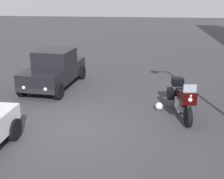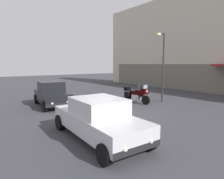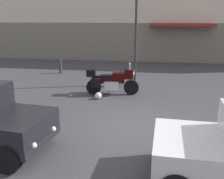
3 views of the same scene
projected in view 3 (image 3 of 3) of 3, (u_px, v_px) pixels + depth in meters
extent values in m
plane|color=#38383D|center=(140.00, 129.00, 7.90)|extent=(80.00, 80.00, 0.00)
cube|color=#6D675C|center=(149.00, 43.00, 19.20)|extent=(28.43, 0.12, 2.80)
cube|color=maroon|center=(182.00, 25.00, 18.11)|extent=(4.40, 1.10, 0.20)
cylinder|color=black|center=(131.00, 87.00, 11.30)|extent=(0.65, 0.21, 0.64)
cylinder|color=black|center=(94.00, 87.00, 11.36)|extent=(0.65, 0.21, 0.64)
cylinder|color=#B7B7BC|center=(131.00, 78.00, 11.18)|extent=(0.33, 0.11, 0.68)
cube|color=#B7B7BC|center=(111.00, 85.00, 11.31)|extent=(0.64, 0.47, 0.36)
cube|color=black|center=(111.00, 80.00, 11.24)|extent=(1.12, 0.40, 0.28)
cube|color=black|center=(119.00, 75.00, 11.18)|extent=(0.56, 0.40, 0.24)
cube|color=black|center=(107.00, 76.00, 11.21)|extent=(0.59, 0.36, 0.12)
cube|color=black|center=(129.00, 74.00, 11.14)|extent=(0.41, 0.48, 0.40)
cube|color=#8C9EAD|center=(130.00, 67.00, 11.06)|extent=(0.13, 0.41, 0.28)
sphere|color=#EAEACC|center=(133.00, 74.00, 11.14)|extent=(0.14, 0.14, 0.14)
cylinder|color=black|center=(127.00, 71.00, 11.12)|extent=(0.11, 0.62, 0.04)
cylinder|color=#B7B7BC|center=(98.00, 86.00, 11.55)|extent=(0.56, 0.15, 0.09)
cube|color=black|center=(97.00, 80.00, 11.56)|extent=(0.42, 0.24, 0.36)
cube|color=black|center=(96.00, 83.00, 11.02)|extent=(0.42, 0.24, 0.36)
cube|color=black|center=(91.00, 73.00, 11.20)|extent=(0.40, 0.44, 0.28)
cylinder|color=black|center=(108.00, 90.00, 11.56)|extent=(0.04, 0.13, 0.29)
sphere|color=silver|center=(98.00, 96.00, 10.74)|extent=(0.28, 0.28, 0.28)
cube|color=black|center=(43.00, 141.00, 6.23)|extent=(0.30, 1.64, 0.20)
cylinder|color=black|center=(44.00, 130.00, 7.08)|extent=(0.66, 0.29, 0.64)
cylinder|color=black|center=(8.00, 159.00, 5.63)|extent=(0.66, 0.29, 0.64)
sphere|color=silver|center=(53.00, 129.00, 6.60)|extent=(0.14, 0.14, 0.14)
sphere|color=silver|center=(34.00, 145.00, 5.76)|extent=(0.14, 0.14, 0.14)
cube|color=black|center=(155.00, 158.00, 5.50)|extent=(0.20, 1.76, 0.20)
cylinder|color=black|center=(174.00, 145.00, 6.25)|extent=(0.65, 0.25, 0.64)
cylinder|color=#2D2D33|center=(136.00, 33.00, 12.35)|extent=(0.12, 0.12, 5.00)
cylinder|color=#333338|center=(61.00, 67.00, 15.51)|extent=(0.16, 0.16, 0.79)
sphere|color=#333338|center=(60.00, 60.00, 15.40)|extent=(0.16, 0.16, 0.16)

